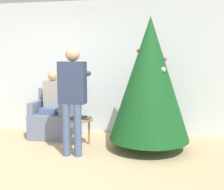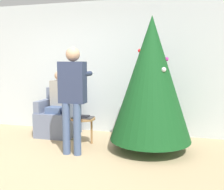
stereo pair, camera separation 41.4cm
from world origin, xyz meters
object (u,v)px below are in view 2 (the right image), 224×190
(christmas_tree, at_px, (151,79))
(person_seated, at_px, (58,100))
(person_standing, at_px, (72,91))
(side_stool, at_px, (83,122))
(armchair, at_px, (59,118))

(christmas_tree, height_order, person_seated, christmas_tree)
(person_seated, height_order, person_standing, person_standing)
(christmas_tree, xyz_separation_m, side_stool, (-1.19, -0.01, -0.78))
(christmas_tree, height_order, armchair, christmas_tree)
(side_stool, bearing_deg, christmas_tree, 0.64)
(person_seated, bearing_deg, christmas_tree, -13.21)
(christmas_tree, xyz_separation_m, person_standing, (-1.17, -0.49, -0.18))
(christmas_tree, height_order, person_standing, christmas_tree)
(person_seated, bearing_deg, armchair, 90.00)
(christmas_tree, relative_size, person_standing, 1.30)
(armchair, distance_m, person_standing, 1.37)
(side_stool, bearing_deg, person_standing, -87.94)
(christmas_tree, bearing_deg, person_seated, 166.79)
(christmas_tree, relative_size, person_seated, 1.70)
(armchair, bearing_deg, christmas_tree, -13.83)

